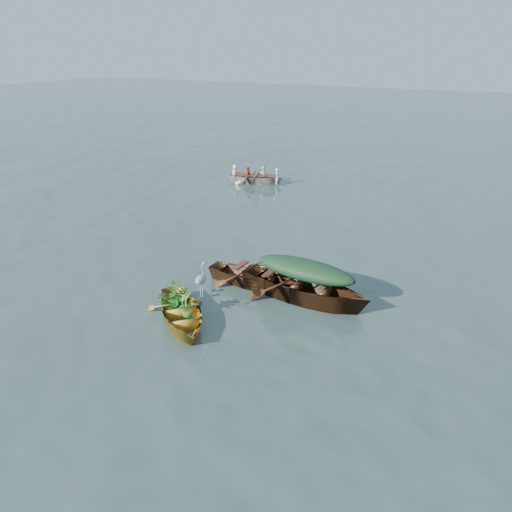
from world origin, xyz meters
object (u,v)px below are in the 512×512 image
Objects in this scene: green_tarp_boat at (304,300)px; open_wooden_boat at (255,286)px; yellow_dinghy at (182,322)px; heron at (201,285)px; rowed_boat at (256,183)px.

green_tarp_boat reaches higher than open_wooden_boat.
yellow_dinghy is 2.72m from open_wooden_boat.
heron is at bearing 141.68° from green_tarp_boat.
heron is (4.91, -12.19, 0.92)m from rowed_boat.
green_tarp_boat is (2.26, 2.51, 0.00)m from yellow_dinghy.
heron is (-1.92, -2.08, 0.92)m from green_tarp_boat.
green_tarp_boat is 1.28× the size of open_wooden_boat.
rowed_boat is (-4.57, 12.62, 0.00)m from yellow_dinghy.
green_tarp_boat is at bearing -93.50° from open_wooden_boat.
open_wooden_boat is 2.41m from heron.
open_wooden_boat is (-1.57, 0.12, 0.00)m from green_tarp_boat.
yellow_dinghy is 0.89× the size of rowed_boat.
open_wooden_boat is at bearing -167.22° from rowed_boat.
rowed_boat is 13.17m from heron.
rowed_boat is (-5.26, 9.99, 0.00)m from open_wooden_boat.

